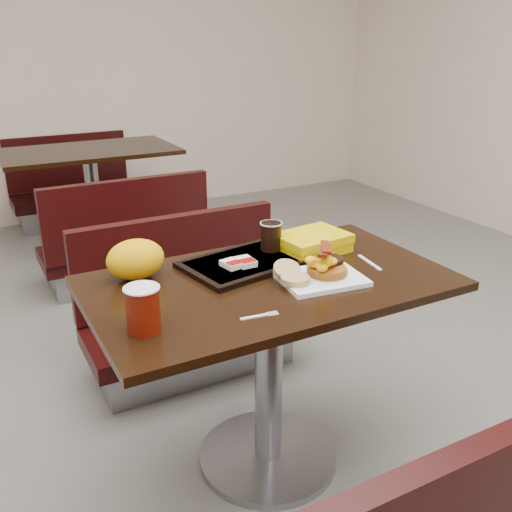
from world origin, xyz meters
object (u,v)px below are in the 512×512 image
table_far (94,201)px  coffee_cup_far (271,236)px  bench_near_s (401,512)px  clamshell (312,243)px  bench_near_n (194,303)px  pancake_stack (327,270)px  tray (242,263)px  hashbrown_sleeve_left (231,264)px  paper_bag (135,259)px  platter (321,278)px  knife (370,262)px  fork (254,317)px  bench_far_s (121,230)px  hashbrown_sleeve_right (245,262)px  bench_far_n (74,182)px  table_near (269,375)px  coffee_cup_near (143,309)px

table_far → coffee_cup_far: (0.12, -2.40, 0.45)m
bench_near_s → clamshell: (0.27, 0.85, 0.42)m
bench_near_n → pancake_stack: pancake_stack is taller
tray → hashbrown_sleeve_left: 0.07m
pancake_stack → tray: (-0.20, 0.23, -0.02)m
paper_bag → platter: bearing=-30.4°
bench_near_s → tray: bearing=91.8°
table_far → clamshell: size_ratio=4.67×
knife → hashbrown_sleeve_left: (-0.47, 0.16, 0.03)m
table_far → fork: bearing=-93.6°
bench_far_s → hashbrown_sleeve_right: 1.84m
table_far → bench_far_s: (0.00, -0.70, -0.02)m
platter → bench_far_n: bearing=99.1°
table_near → coffee_cup_far: size_ratio=11.47×
knife → coffee_cup_near: bearing=-75.2°
bench_far_n → pancake_stack: bearing=-87.0°
tray → paper_bag: (-0.36, 0.07, 0.06)m
pancake_stack → bench_far_s: bearing=95.0°
bench_far_n → platter: platter is taller
hashbrown_sleeve_right → paper_bag: size_ratio=0.40×
clamshell → hashbrown_sleeve_left: bearing=178.9°
platter → clamshell: clamshell is taller
bench_near_n → hashbrown_sleeve_left: 0.72m
platter → coffee_cup_far: size_ratio=2.59×
knife → hashbrown_sleeve_right: size_ratio=1.92×
platter → coffee_cup_near: coffee_cup_near is taller
pancake_stack → clamshell: 0.25m
bench_near_n → platter: size_ratio=3.69×
bench_near_n → platter: platter is taller
coffee_cup_near → hashbrown_sleeve_left: (0.40, 0.26, -0.04)m
hashbrown_sleeve_left → hashbrown_sleeve_right: bearing=-15.0°
knife → clamshell: (-0.12, 0.20, 0.03)m
bench_far_s → coffee_cup_far: size_ratio=9.56×
table_far → platter: size_ratio=4.43×
knife → table_far: bearing=-163.5°
platter → coffee_cup_far: coffee_cup_far is taller
bench_far_s → tray: bearing=-90.9°
fork → coffee_cup_far: size_ratio=1.11×
table_near → fork: bearing=-128.7°
bench_far_s → hashbrown_sleeve_left: bearing=-92.7°
table_near → pancake_stack: size_ratio=8.76×
hashbrown_sleeve_right → hashbrown_sleeve_left: bearing=173.9°
hashbrown_sleeve_left → table_near: bearing=-64.0°
tray → bench_near_s: bearing=-98.1°
bench_far_s → table_far: bearing=90.0°
table_far → hashbrown_sleeve_right: 2.52m
bench_far_n → platter: 3.42m
table_far → paper_bag: bearing=-99.3°
knife → hashbrown_sleeve_left: size_ratio=2.06×
fork → tray: bearing=74.9°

